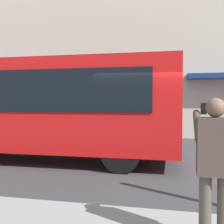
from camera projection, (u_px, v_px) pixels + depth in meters
name	position (u px, v px, depth m)	size (l,w,h in m)	color
ground_plane	(148.00, 166.00, 7.84)	(60.00, 60.00, 0.00)	#38383A
building_facade_far	(161.00, 19.00, 14.25)	(28.00, 1.55, 12.00)	beige
red_bus	(32.00, 106.00, 8.76)	(9.05, 2.54, 3.08)	red
pedestrian_photographer	(215.00, 160.00, 3.19)	(0.53, 0.52, 1.70)	#4C4238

